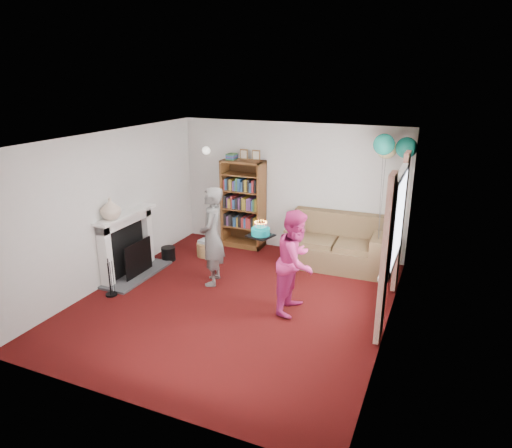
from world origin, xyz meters
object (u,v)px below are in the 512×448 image
at_px(sofa, 337,246).
at_px(person_magenta, 296,262).
at_px(birthday_cake, 261,232).
at_px(person_striped, 212,236).
at_px(bookcase, 244,204).

bearing_deg(sofa, person_magenta, -96.62).
bearing_deg(sofa, birthday_cake, -111.44).
bearing_deg(sofa, person_striped, -139.08).
distance_m(bookcase, person_magenta, 2.83).
xyz_separation_m(bookcase, sofa, (1.98, -0.23, -0.52)).
bearing_deg(birthday_cake, person_magenta, 4.05).
relative_size(bookcase, birthday_cake, 5.98).
xyz_separation_m(person_striped, birthday_cake, (1.02, -0.38, 0.34)).
bearing_deg(birthday_cake, sofa, 70.60).
height_order(bookcase, person_magenta, bookcase).
distance_m(sofa, person_magenta, 1.99).
bearing_deg(bookcase, person_striped, -81.79).
xyz_separation_m(bookcase, person_magenta, (1.82, -2.16, -0.10)).
height_order(person_striped, person_magenta, person_striped).
distance_m(person_magenta, birthday_cake, 0.67).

